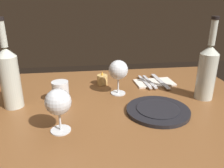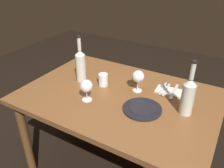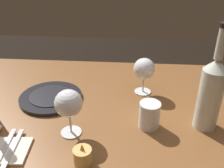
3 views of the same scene
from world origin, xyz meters
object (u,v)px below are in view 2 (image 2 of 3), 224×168
fork_inner (166,89)px  table_knife (174,92)px  wine_glass_right (86,86)px  dinner_plate (142,109)px  votive_candle (137,79)px  wine_bottle_second (188,95)px  water_tumbler (103,80)px  wine_bottle (81,65)px  wine_glass_left (138,77)px  folded_napkin (170,91)px  fork_outer (163,89)px

fork_inner → table_knife: size_ratio=0.86×
wine_glass_right → dinner_plate: wine_glass_right is taller
votive_candle → fork_inner: size_ratio=0.37×
votive_candle → fork_inner: (0.23, -0.02, -0.01)m
wine_bottle_second → votive_candle: bearing=152.6°
wine_bottle_second → water_tumbler: 0.61m
wine_bottle → votive_candle: (0.37, 0.19, -0.11)m
wine_glass_left → folded_napkin: (0.20, 0.10, -0.10)m
wine_bottle_second → table_knife: size_ratio=1.61×
wine_glass_right → wine_bottle: size_ratio=0.43×
fork_inner → wine_glass_right: bearing=-137.5°
wine_glass_right → dinner_plate: size_ratio=0.61×
dinner_plate → fork_outer: (0.03, 0.29, 0.00)m
folded_napkin → fork_inner: (-0.03, -0.00, 0.01)m
wine_glass_right → folded_napkin: (0.43, 0.37, -0.10)m
wine_glass_right → wine_bottle_second: (0.59, 0.18, 0.02)m
water_tumbler → fork_inner: water_tumbler is taller
fork_outer → table_knife: bearing=0.0°
fork_outer → dinner_plate: bearing=-95.4°
votive_candle → fork_inner: bearing=-5.5°
wine_glass_left → fork_outer: (0.15, 0.10, -0.10)m
votive_candle → table_knife: size_ratio=0.32×
fork_inner → folded_napkin: bearing=0.0°
votive_candle → dinner_plate: (0.18, -0.32, -0.02)m
wine_bottle_second → dinner_plate: bearing=-157.0°
wine_bottle_second → wine_bottle: bearing=178.3°
wine_glass_left → fork_outer: 0.21m
water_tumbler → folded_napkin: size_ratio=0.45×
wine_glass_right → wine_bottle: bearing=134.0°
table_knife → wine_glass_right: bearing=-141.1°
wine_glass_right → folded_napkin: size_ratio=0.75×
fork_inner → table_knife: same height
wine_glass_right → fork_inner: (0.41, 0.37, -0.09)m
wine_glass_left → fork_inner: size_ratio=0.86×
water_tumbler → votive_candle: (0.19, 0.18, -0.02)m
dinner_plate → fork_inner: 0.30m
dinner_plate → fork_inner: dinner_plate is taller
wine_bottle → fork_outer: (0.58, 0.17, -0.12)m
water_tumbler → folded_napkin: 0.47m
wine_bottle → folded_napkin: (0.63, 0.17, -0.12)m
table_knife → wine_glass_left: bearing=-156.4°
wine_bottle_second → wine_glass_left: bearing=165.4°
wine_glass_left → wine_bottle: size_ratio=0.45×
wine_glass_left → wine_glass_right: wine_glass_left is taller
water_tumbler → table_knife: bearing=17.9°
folded_napkin → fork_outer: (-0.05, -0.00, 0.01)m
wine_glass_right → fork_outer: 0.54m
wine_bottle → fork_inner: size_ratio=1.91×
dinner_plate → folded_napkin: (0.08, 0.29, -0.00)m
wine_bottle → table_knife: bearing=14.5°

